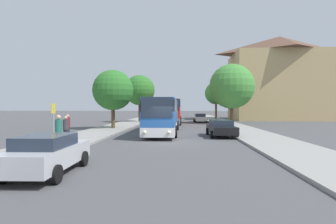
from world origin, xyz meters
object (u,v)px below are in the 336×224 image
object	(u,v)px
pedestrian_walking_back	(59,133)
tree_right_mid	(216,93)
bus_middle	(171,111)
pedestrian_waiting_far	(68,126)
bus_front	(163,115)
tree_left_near	(113,90)
parked_car_left_curb	(48,153)
parked_car_right_near	(221,128)
bus_stop_sign	(53,119)
pedestrian_waiting_near	(66,129)
tree_left_far	(140,90)
parked_car_right_far	(200,118)
tree_right_near	(232,86)

from	to	relation	value
pedestrian_walking_back	tree_right_mid	xyz separation A→B (m)	(13.37, 40.47, 4.14)
bus_middle	pedestrian_waiting_far	bearing A→B (deg)	-109.51
bus_middle	pedestrian_walking_back	xyz separation A→B (m)	(-4.90, -25.19, -0.77)
bus_front	tree_left_near	bearing A→B (deg)	145.03
bus_middle	parked_car_left_curb	size ratio (longest dim) A/B	2.71
parked_car_right_near	pedestrian_waiting_far	size ratio (longest dim) A/B	2.54
bus_stop_sign	pedestrian_waiting_near	bearing A→B (deg)	89.02
parked_car_right_near	tree_left_near	bearing A→B (deg)	-32.40
tree_left_far	parked_car_right_near	bearing A→B (deg)	-62.84
parked_car_right_far	pedestrian_walking_back	bearing A→B (deg)	70.74
pedestrian_waiting_near	tree_left_near	bearing A→B (deg)	-111.25
pedestrian_waiting_far	tree_right_near	world-z (taller)	tree_right_near
parked_car_left_curb	parked_car_right_far	size ratio (longest dim) A/B	0.94
parked_car_right_far	pedestrian_walking_back	xyz separation A→B (m)	(-9.40, -29.62, 0.38)
pedestrian_waiting_near	bus_middle	bearing A→B (deg)	-126.57
bus_middle	tree_left_near	bearing A→B (deg)	-121.09
parked_car_left_curb	pedestrian_waiting_far	distance (m)	10.17
pedestrian_waiting_near	pedestrian_walking_back	world-z (taller)	pedestrian_walking_back
pedestrian_waiting_far	tree_left_far	size ratio (longest dim) A/B	0.24
parked_car_right_far	tree_left_far	world-z (taller)	tree_left_far
tree_right_near	tree_left_near	bearing A→B (deg)	-144.16
parked_car_right_near	tree_left_near	distance (m)	13.11
parked_car_right_near	tree_left_far	xyz separation A→B (m)	(-10.05, 19.59, 4.42)
pedestrian_walking_back	parked_car_right_near	bearing A→B (deg)	-122.48
tree_right_mid	bus_front	bearing A→B (deg)	-106.38
bus_stop_sign	pedestrian_waiting_near	size ratio (longest dim) A/B	1.50
pedestrian_waiting_near	tree_left_near	world-z (taller)	tree_left_near
bus_middle	pedestrian_walking_back	distance (m)	25.67
parked_car_left_curb	parked_car_right_far	distance (m)	34.58
bus_middle	pedestrian_waiting_near	distance (m)	22.57
pedestrian_walking_back	tree_right_near	world-z (taller)	tree_right_near
parked_car_right_near	pedestrian_walking_back	distance (m)	13.01
bus_middle	bus_front	bearing A→B (deg)	-91.14
pedestrian_walking_back	tree_left_far	size ratio (longest dim) A/B	0.26
parked_car_right_near	pedestrian_walking_back	bearing A→B (deg)	39.86
pedestrian_waiting_near	tree_right_mid	bearing A→B (deg)	-132.38
parked_car_right_far	pedestrian_waiting_far	xyz separation A→B (m)	(-11.36, -24.14, 0.31)
parked_car_right_far	bus_stop_sign	world-z (taller)	bus_stop_sign
pedestrian_waiting_near	tree_left_far	bearing A→B (deg)	-112.91
bus_front	parked_car_right_near	distance (m)	5.63
pedestrian_waiting_near	parked_car_right_near	bearing A→B (deg)	-175.62
tree_left_near	tree_right_mid	bearing A→B (deg)	60.29
tree_left_far	tree_right_near	size ratio (longest dim) A/B	0.86
parked_car_right_far	bus_stop_sign	xyz separation A→B (m)	(-10.63, -27.72, 1.01)
parked_car_right_near	bus_middle	bearing A→B (deg)	-75.48
pedestrian_walking_back	tree_right_mid	size ratio (longest dim) A/B	0.26
parked_car_right_near	bus_front	bearing A→B (deg)	-26.65
parked_car_left_curb	parked_car_right_far	xyz separation A→B (m)	(7.84, 33.68, -0.02)
bus_middle	pedestrian_waiting_far	distance (m)	20.89
parked_car_right_far	pedestrian_walking_back	distance (m)	31.07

